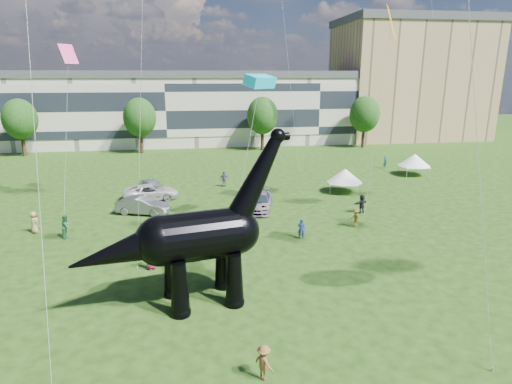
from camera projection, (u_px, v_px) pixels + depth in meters
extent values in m
plane|color=#16330C|center=(280.00, 330.00, 21.28)|extent=(220.00, 220.00, 0.00)
cube|color=beige|center=(167.00, 111.00, 77.66)|extent=(78.00, 11.00, 12.00)
cube|color=tan|center=(409.00, 82.00, 86.23)|extent=(28.00, 18.00, 22.00)
cylinder|color=#382314|center=(24.00, 146.00, 67.01)|extent=(0.56, 0.56, 3.20)
ellipsoid|color=#14380F|center=(19.00, 116.00, 65.77)|extent=(5.20, 5.20, 6.24)
cylinder|color=#382314|center=(141.00, 143.00, 69.64)|extent=(0.56, 0.56, 3.20)
ellipsoid|color=#14380F|center=(139.00, 114.00, 68.40)|extent=(5.20, 5.20, 6.24)
cylinder|color=#382314|center=(262.00, 141.00, 72.57)|extent=(0.56, 0.56, 3.20)
ellipsoid|color=#14380F|center=(262.00, 113.00, 71.33)|extent=(5.20, 5.20, 6.24)
cylinder|color=#382314|center=(363.00, 138.00, 75.21)|extent=(0.56, 0.56, 3.20)
ellipsoid|color=#14380F|center=(365.00, 111.00, 73.97)|extent=(5.20, 5.20, 6.24)
cone|color=black|center=(180.00, 289.00, 22.27)|extent=(1.23, 1.23, 3.00)
sphere|color=black|center=(181.00, 312.00, 22.62)|extent=(1.10, 1.10, 1.10)
cone|color=black|center=(172.00, 272.00, 24.26)|extent=(1.23, 1.23, 3.00)
sphere|color=black|center=(174.00, 293.00, 24.60)|extent=(1.10, 1.10, 1.10)
cone|color=black|center=(234.00, 280.00, 23.29)|extent=(1.23, 1.23, 3.00)
sphere|color=black|center=(235.00, 302.00, 23.63)|extent=(1.10, 1.10, 1.10)
cone|color=black|center=(223.00, 264.00, 25.27)|extent=(1.23, 1.23, 3.00)
sphere|color=black|center=(224.00, 284.00, 25.62)|extent=(1.10, 1.10, 1.10)
cylinder|color=black|center=(200.00, 236.00, 23.11)|extent=(4.66, 3.50, 2.70)
sphere|color=black|center=(160.00, 241.00, 22.40)|extent=(2.70, 2.70, 2.70)
sphere|color=black|center=(236.00, 231.00, 23.82)|extent=(2.60, 2.60, 2.60)
cone|color=black|center=(257.00, 179.00, 23.47)|extent=(3.99, 2.24, 5.29)
sphere|color=black|center=(278.00, 136.00, 23.28)|extent=(0.84, 0.84, 0.84)
cylinder|color=black|center=(283.00, 137.00, 23.40)|extent=(0.78, 0.57, 0.44)
cone|color=black|center=(120.00, 252.00, 21.78)|extent=(5.60, 3.14, 2.93)
imported|color=silver|center=(152.00, 187.00, 45.35)|extent=(3.70, 5.23, 1.65)
imported|color=slate|center=(143.00, 206.00, 39.03)|extent=(5.05, 3.04, 1.57)
imported|color=silver|center=(151.00, 192.00, 43.63)|extent=(5.78, 3.12, 1.54)
imported|color=#595960|center=(260.00, 202.00, 40.29)|extent=(3.46, 5.82, 1.58)
cube|color=white|center=(344.00, 182.00, 46.28)|extent=(3.91, 3.91, 0.12)
cone|color=white|center=(345.00, 175.00, 46.07)|extent=(4.96, 4.96, 1.48)
cylinder|color=#999999|center=(330.00, 190.00, 45.49)|extent=(0.06, 0.06, 1.09)
cylinder|color=#999999|center=(357.00, 191.00, 44.79)|extent=(0.06, 0.06, 1.09)
cylinder|color=#999999|center=(333.00, 183.00, 48.06)|extent=(0.06, 0.06, 1.09)
cylinder|color=#999999|center=(358.00, 185.00, 47.36)|extent=(0.06, 0.06, 1.09)
cube|color=white|center=(414.00, 166.00, 54.36)|extent=(3.39, 3.39, 0.12)
cone|color=white|center=(414.00, 160.00, 54.14)|extent=(4.29, 4.29, 1.55)
cylinder|color=#999999|center=(407.00, 173.00, 53.04)|extent=(0.06, 0.06, 1.14)
cylinder|color=#999999|center=(430.00, 173.00, 53.19)|extent=(0.06, 0.06, 1.14)
cylinder|color=#999999|center=(398.00, 168.00, 55.82)|extent=(0.06, 0.06, 1.14)
cylinder|color=#999999|center=(420.00, 168.00, 55.98)|extent=(0.06, 0.06, 1.14)
imported|color=maroon|center=(150.00, 257.00, 27.81)|extent=(0.99, 0.97, 1.72)
imported|color=#4D3373|center=(224.00, 179.00, 48.69)|extent=(1.09, 0.59, 1.77)
imported|color=brown|center=(264.00, 363.00, 17.69)|extent=(1.06, 1.16, 1.56)
imported|color=#327E4F|center=(66.00, 226.00, 33.24)|extent=(0.79, 0.97, 1.86)
imported|color=black|center=(362.00, 204.00, 39.32)|extent=(1.68, 1.17, 1.75)
imported|color=#A78953|center=(34.00, 222.00, 34.28)|extent=(1.04, 0.99, 1.79)
imported|color=teal|center=(385.00, 162.00, 58.31)|extent=(0.51, 0.72, 1.85)
imported|color=#273E90|center=(301.00, 229.00, 33.09)|extent=(0.68, 0.55, 1.60)
imported|color=olive|center=(355.00, 218.00, 35.71)|extent=(0.86, 1.14, 1.57)
plane|color=orange|center=(391.00, 22.00, 35.51)|extent=(2.09, 2.81, 2.63)
cube|color=#0DA3C3|center=(260.00, 81.00, 32.18)|extent=(2.82, 2.80, 1.11)
plane|color=#D63B7E|center=(68.00, 54.00, 39.15)|extent=(2.03, 2.04, 1.76)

